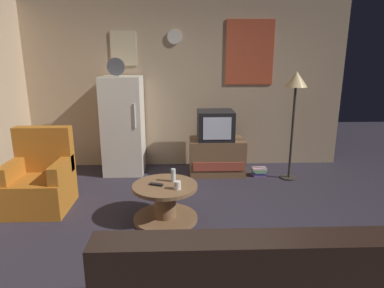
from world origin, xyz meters
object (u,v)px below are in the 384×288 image
object	(u,v)px
tv_stand	(217,156)
book_stack	(259,172)
fridge	(123,125)
coffee_table	(165,202)
wine_glass	(173,175)
mug_ceramic_white	(177,185)
remote_control	(156,184)
armchair	(41,181)
standing_lamp	(296,88)
crt_tv	(215,125)

from	to	relation	value
tv_stand	book_stack	size ratio (longest dim) A/B	3.86
fridge	coffee_table	size ratio (longest dim) A/B	2.46
tv_stand	book_stack	distance (m)	0.69
wine_glass	mug_ceramic_white	world-z (taller)	wine_glass
tv_stand	fridge	bearing A→B (deg)	174.43
wine_glass	remote_control	bearing A→B (deg)	-148.38
tv_stand	coffee_table	xyz separation A→B (m)	(-0.74, -1.53, -0.07)
armchair	book_stack	size ratio (longest dim) A/B	4.42
tv_stand	mug_ceramic_white	size ratio (longest dim) A/B	9.33
standing_lamp	mug_ceramic_white	xyz separation A→B (m)	(-1.67, -1.40, -0.89)
fridge	standing_lamp	size ratio (longest dim) A/B	1.11
crt_tv	coffee_table	distance (m)	1.77
wine_glass	remote_control	xyz separation A→B (m)	(-0.18, -0.11, -0.06)
remote_control	armchair	bearing A→B (deg)	-174.82
tv_stand	crt_tv	bearing A→B (deg)	-178.21
standing_lamp	mug_ceramic_white	distance (m)	2.35
crt_tv	remote_control	bearing A→B (deg)	-117.51
fridge	crt_tv	size ratio (longest dim) A/B	3.28
tv_stand	armchair	xyz separation A→B (m)	(-2.25, -1.14, 0.06)
crt_tv	armchair	bearing A→B (deg)	-152.90
tv_stand	wine_glass	distance (m)	1.58
standing_lamp	book_stack	distance (m)	1.37
remote_control	wine_glass	bearing A→B (deg)	52.75
tv_stand	remote_control	world-z (taller)	tv_stand
tv_stand	armchair	bearing A→B (deg)	-153.19
tv_stand	coffee_table	size ratio (longest dim) A/B	1.17
standing_lamp	remote_control	world-z (taller)	standing_lamp
book_stack	tv_stand	bearing A→B (deg)	168.07
crt_tv	tv_stand	bearing A→B (deg)	1.79
standing_lamp	armchair	world-z (taller)	standing_lamp
coffee_table	book_stack	distance (m)	1.97
remote_control	armchair	distance (m)	1.48
crt_tv	coffee_table	size ratio (longest dim) A/B	0.75
wine_glass	armchair	xyz separation A→B (m)	(-1.60, 0.29, -0.16)
tv_stand	remote_control	distance (m)	1.76
fridge	standing_lamp	xyz separation A→B (m)	(2.52, -0.40, 0.60)
fridge	crt_tv	world-z (taller)	fridge
crt_tv	mug_ceramic_white	size ratio (longest dim) A/B	6.00
standing_lamp	mug_ceramic_white	bearing A→B (deg)	-140.14
crt_tv	armchair	xyz separation A→B (m)	(-2.22, -1.14, -0.44)
mug_ceramic_white	book_stack	bearing A→B (deg)	50.66
fridge	remote_control	world-z (taller)	fridge
coffee_table	remote_control	size ratio (longest dim) A/B	4.80
crt_tv	standing_lamp	distance (m)	1.27
standing_lamp	armchair	distance (m)	3.58
mug_ceramic_white	book_stack	distance (m)	2.01
fridge	wine_glass	size ratio (longest dim) A/B	11.80
fridge	mug_ceramic_white	world-z (taller)	fridge
standing_lamp	armchair	xyz separation A→B (m)	(-3.32, -0.87, -1.02)
tv_stand	wine_glass	size ratio (longest dim) A/B	5.60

